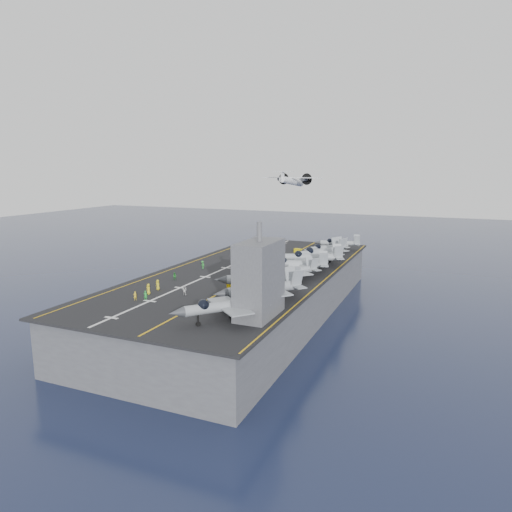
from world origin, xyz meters
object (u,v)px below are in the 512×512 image
at_px(island_superstructure, 259,270).
at_px(tow_cart_a, 233,287).
at_px(transport_plane, 292,181).
at_px(fighter_jet_0, 225,305).

height_order(island_superstructure, tow_cart_a, island_superstructure).
bearing_deg(transport_plane, fighter_jet_0, -77.08).
relative_size(island_superstructure, transport_plane, 0.60).
xyz_separation_m(island_superstructure, fighter_jet_0, (-3.76, -4.69, -4.84)).
bearing_deg(transport_plane, tow_cart_a, -79.08).
bearing_deg(fighter_jet_0, transport_plane, 102.92).
bearing_deg(tow_cart_a, island_superstructure, -49.74).
bearing_deg(tow_cart_a, fighter_jet_0, -68.20).
bearing_deg(island_superstructure, transport_plane, 105.71).
relative_size(island_superstructure, fighter_jet_0, 0.82).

